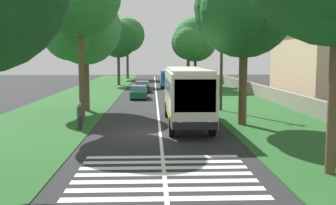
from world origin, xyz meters
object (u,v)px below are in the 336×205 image
object	(u,v)px
trailing_car_1	(142,87)
roadside_tree_right_2	(242,10)
trailing_minibus_0	(168,77)
roadside_building	(322,60)
trailing_car_0	(139,92)
roadside_tree_left_3	(118,40)
pedestrian	(80,116)
coach_bus	(186,92)
roadside_tree_left_1	(126,36)
roadside_tree_right_3	(187,42)
roadside_tree_right_4	(194,41)
roadside_tree_right_1	(188,43)
roadside_tree_left_0	(83,31)
utility_pole	(221,59)

from	to	relation	value
trailing_car_1	roadside_tree_right_2	distance (m)	27.30
trailing_minibus_0	roadside_building	bearing A→B (deg)	-138.14
trailing_car_0	roadside_tree_left_3	xyz separation A→B (m)	(21.14, 4.02, 6.54)
trailing_car_0	pedestrian	xyz separation A→B (m)	(-19.00, 2.96, 0.24)
trailing_car_0	trailing_car_1	distance (m)	8.10
roadside_tree_left_3	roadside_tree_right_2	distance (m)	40.13
coach_bus	roadside_tree_left_3	distance (m)	39.38
roadside_tree_left_1	roadside_tree_right_3	distance (m)	13.86
roadside_tree_right_3	roadside_building	size ratio (longest dim) A/B	0.70
coach_bus	trailing_minibus_0	xyz separation A→B (m)	(32.68, 0.01, -0.60)
roadside_tree_left_3	roadside_tree_right_4	size ratio (longest dim) A/B	1.03
roadside_tree_left_3	pedestrian	xyz separation A→B (m)	(-40.14, -1.06, -6.30)
trailing_car_1	pedestrian	world-z (taller)	pedestrian
trailing_minibus_0	roadside_tree_right_2	xyz separation A→B (m)	(-32.92, -3.51, 5.92)
roadside_tree_right_1	roadside_tree_right_4	bearing A→B (deg)	-178.07
roadside_tree_left_0	roadside_tree_right_2	size ratio (longest dim) A/B	0.89
trailing_minibus_0	roadside_tree_right_1	distance (m)	7.72
roadside_tree_left_1	utility_pole	distance (m)	52.01
roadside_tree_right_3	trailing_car_1	bearing A→B (deg)	162.72
roadside_tree_left_3	utility_pole	distance (m)	33.51
trailing_minibus_0	roadside_tree_left_0	distance (m)	27.05
roadside_tree_right_4	pedestrian	world-z (taller)	roadside_tree_right_4
trailing_car_0	roadside_tree_right_2	distance (m)	20.01
trailing_minibus_0	roadside_tree_right_1	size ratio (longest dim) A/B	0.64
roadside_building	roadside_tree_left_0	bearing A→B (deg)	108.90
roadside_tree_left_3	roadside_building	distance (m)	32.79
roadside_building	pedestrian	world-z (taller)	roadside_building
roadside_tree_left_3	roadside_tree_right_2	bearing A→B (deg)	-163.70
roadside_tree_left_3	roadside_tree_right_4	bearing A→B (deg)	-125.39
roadside_tree_left_3	roadside_tree_right_4	xyz separation A→B (m)	(-8.03, -11.31, -0.49)
trailing_car_0	pedestrian	size ratio (longest dim) A/B	2.54
trailing_car_1	roadside_tree_left_3	size ratio (longest dim) A/B	0.42
roadside_tree_right_2	roadside_tree_right_4	bearing A→B (deg)	-0.10
roadside_building	pedestrian	distance (m)	28.29
roadside_tree_right_2	pedestrian	xyz separation A→B (m)	(-1.63, 10.20, -6.56)
trailing_car_1	roadside_tree_right_3	bearing A→B (deg)	-17.28
utility_pole	roadside_tree_left_3	bearing A→B (deg)	19.62
roadside_tree_left_1	roadside_tree_left_3	bearing A→B (deg)	179.71
pedestrian	trailing_car_0	bearing A→B (deg)	-8.86
roadside_tree_right_3	roadside_building	distance (m)	37.11
roadside_tree_left_1	roadside_building	distance (m)	48.26
trailing_car_0	roadside_tree_right_2	size ratio (longest dim) A/B	0.40
trailing_car_0	roadside_tree_right_3	world-z (taller)	roadside_tree_right_3
roadside_tree_left_1	roadside_tree_right_3	world-z (taller)	roadside_tree_left_1
trailing_car_0	utility_pole	xyz separation A→B (m)	(-10.30, -7.19, 3.66)
roadside_tree_right_4	roadside_tree_left_1	bearing A→B (deg)	22.40
roadside_tree_left_0	roadside_tree_left_3	size ratio (longest dim) A/B	0.94
roadside_tree_left_1	roadside_tree_right_3	size ratio (longest dim) A/B	1.22
roadside_tree_right_1	roadside_tree_right_2	distance (m)	37.69
roadside_tree_left_0	roadside_tree_left_3	distance (m)	30.96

